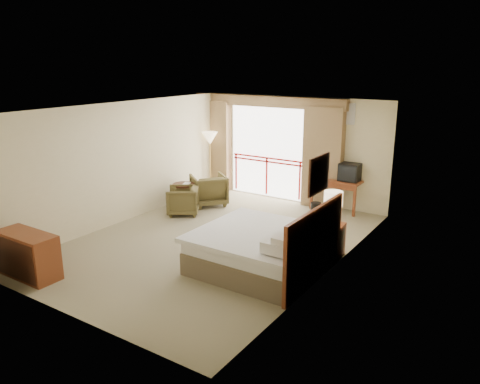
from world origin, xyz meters
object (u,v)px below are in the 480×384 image
Objects in this scene: wastebasket at (316,209)px; dresser at (28,255)px; desk at (338,186)px; armchair_near at (183,214)px; floor_lamp at (210,141)px; nightstand at (330,241)px; side_table at (184,191)px; armchair_far at (209,204)px; bed at (264,249)px; table_lamp at (333,200)px; tv at (350,172)px.

wastebasket is 6.34m from dresser.
desk is 1.63× the size of armchair_near.
floor_lamp is at bearing 164.19° from armchair_near.
dresser reaches higher than nightstand.
floor_lamp reaches higher than side_table.
armchair_far is (-3.89, 1.40, -0.32)m from nightstand.
bed reaches higher than armchair_near.
armchair_far is at bearing 160.77° from table_lamp.
bed is 7.01× the size of wastebasket.
tv is at bearing 27.73° from side_table.
bed is at bearing -126.99° from nightstand.
armchair_near is 0.63× the size of dresser.
desk is at bearing 30.63° from side_table.
desk is 0.49m from tv.
bed is 3.58m from armchair_near.
wastebasket is at bearing -4.63° from floor_lamp.
table_lamp reaches higher than wastebasket.
table_lamp is 0.71× the size of armchair_far.
armchair_near is 1.22× the size of side_table.
table_lamp is 4.11m from armchair_near.
dresser is (-2.97, -6.40, -0.22)m from desk.
bed is 1.60m from table_lamp.
armchair_near is at bearing 174.26° from table_lamp.
tv is 0.41× the size of dresser.
dresser is at bearing -142.59° from bed.
side_table is 0.52× the size of dresser.
nightstand is 2.09× the size of wastebasket.
floor_lamp reaches higher than dresser.
nightstand is 0.53× the size of desk.
floor_lamp reaches higher than wastebasket.
nightstand reaches higher than side_table.
floor_lamp is at bearing 137.00° from bed.
armchair_far is (-2.64, -0.72, -0.15)m from wastebasket.
armchair_near is at bearing -52.92° from side_table.
floor_lamp reaches higher than bed.
armchair_far is at bearing 140.69° from bed.
side_table is at bearing 164.97° from nightstand.
wastebasket is at bearing 88.31° from armchair_near.
desk is at bearing 93.29° from bed.
dresser reaches higher than armchair_far.
table_lamp reaches higher than armchair_far.
tv is at bearing 104.35° from table_lamp.
dresser is (0.61, -5.99, -1.06)m from floor_lamp.
nightstand reaches higher than armchair_far.
armchair_far is at bearing -164.72° from wastebasket.
table_lamp is 4.39m from side_table.
armchair_far is 0.77m from side_table.
side_table reaches higher than armchair_far.
nightstand is 2.47m from wastebasket.
dresser is at bearing -137.29° from tv.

